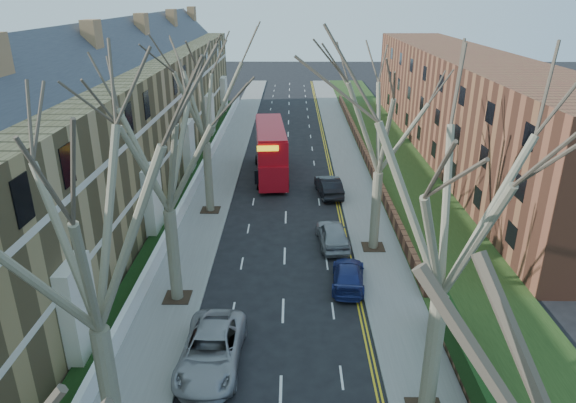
{
  "coord_description": "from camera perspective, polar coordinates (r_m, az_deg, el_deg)",
  "views": [
    {
      "loc": [
        0.43,
        -7.56,
        15.31
      ],
      "look_at": [
        0.21,
        21.89,
        3.33
      ],
      "focal_mm": 32.0,
      "sensor_mm": 36.0,
      "label": 1
    }
  ],
  "objects": [
    {
      "name": "tree_left_mid",
      "position": [
        15.96,
        -22.2,
        -0.72
      ],
      "size": [
        10.5,
        10.5,
        14.71
      ],
      "color": "#706750",
      "rests_on": "ground"
    },
    {
      "name": "pavement_left",
      "position": [
        49.42,
        -7.08,
        3.98
      ],
      "size": [
        3.0,
        102.0,
        0.12
      ],
      "primitive_type": "cube",
      "color": "slate",
      "rests_on": "ground"
    },
    {
      "name": "tree_left_far",
      "position": [
        25.09,
        -13.84,
        7.5
      ],
      "size": [
        10.15,
        10.15,
        14.22
      ],
      "color": "#706750",
      "rests_on": "ground"
    },
    {
      "name": "terrace_left",
      "position": [
        42.2,
        -19.23,
        7.5
      ],
      "size": [
        9.7,
        78.0,
        13.6
      ],
      "color": "olive",
      "rests_on": "ground"
    },
    {
      "name": "pavement_right",
      "position": [
        49.31,
        6.92,
        3.95
      ],
      "size": [
        3.0,
        102.0,
        0.12
      ],
      "primitive_type": "cube",
      "color": "slate",
      "rests_on": "ground"
    },
    {
      "name": "car_left_far",
      "position": [
        23.66,
        -8.51,
        -16.02
      ],
      "size": [
        2.75,
        5.72,
        1.57
      ],
      "primitive_type": "imported",
      "rotation": [
        0.0,
        0.0,
        -0.03
      ],
      "color": "#99989D",
      "rests_on": "ground"
    },
    {
      "name": "double_decker_bus",
      "position": [
        45.86,
        -1.93,
        5.5
      ],
      "size": [
        3.35,
        10.82,
        4.47
      ],
      "rotation": [
        0.0,
        0.0,
        3.22
      ],
      "color": "#AD0C17",
      "rests_on": "ground"
    },
    {
      "name": "front_wall_left",
      "position": [
        42.05,
        -10.67,
        1.29
      ],
      "size": [
        0.3,
        78.0,
        1.0
      ],
      "color": "white",
      "rests_on": "ground"
    },
    {
      "name": "car_right_far",
      "position": [
        41.86,
        4.55,
        1.74
      ],
      "size": [
        2.24,
        4.86,
        1.55
      ],
      "primitive_type": "imported",
      "rotation": [
        0.0,
        0.0,
        3.27
      ],
      "color": "black",
      "rests_on": "ground"
    },
    {
      "name": "car_right_near",
      "position": [
        29.27,
        6.71,
        -8.13
      ],
      "size": [
        2.22,
        4.53,
        1.27
      ],
      "primitive_type": "imported",
      "rotation": [
        0.0,
        0.0,
        3.04
      ],
      "color": "navy",
      "rests_on": "ground"
    },
    {
      "name": "tree_right_mid",
      "position": [
        17.41,
        18.04,
        1.71
      ],
      "size": [
        10.5,
        10.5,
        14.71
      ],
      "color": "#706750",
      "rests_on": "ground"
    },
    {
      "name": "flats_right",
      "position": [
        54.34,
        18.99,
        10.0
      ],
      "size": [
        13.97,
        54.0,
        10.0
      ],
      "color": "brown",
      "rests_on": "ground"
    },
    {
      "name": "tree_right_far",
      "position": [
        30.63,
        10.51,
        10.35
      ],
      "size": [
        10.15,
        10.15,
        14.22
      ],
      "color": "#706750",
      "rests_on": "ground"
    },
    {
      "name": "grass_verge_right",
      "position": [
        49.99,
        12.07,
        3.98
      ],
      "size": [
        6.0,
        102.0,
        0.06
      ],
      "color": "#203714",
      "rests_on": "ground"
    },
    {
      "name": "car_right_mid",
      "position": [
        33.52,
        5.01,
        -3.65
      ],
      "size": [
        2.18,
        4.71,
        1.56
      ],
      "primitive_type": "imported",
      "rotation": [
        0.0,
        0.0,
        3.22
      ],
      "color": "gray",
      "rests_on": "ground"
    },
    {
      "name": "tree_left_dist",
      "position": [
        36.54,
        -9.46,
        12.79
      ],
      "size": [
        10.5,
        10.5,
        14.71
      ],
      "color": "#706750",
      "rests_on": "ground"
    }
  ]
}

